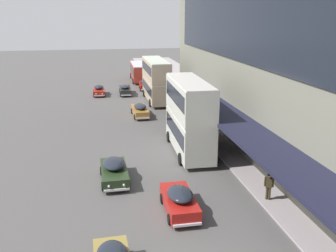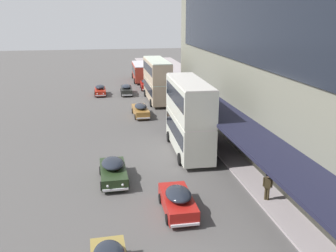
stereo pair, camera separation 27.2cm
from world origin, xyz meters
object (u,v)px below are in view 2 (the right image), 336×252
at_px(sedan_second_mid, 126,89).
at_px(sedan_second_near, 113,171).
at_px(sedan_trailing_near, 100,90).
at_px(pedestrian_at_kerb, 268,185).
at_px(sedan_oncoming_front, 141,110).
at_px(sedan_lead_mid, 146,84).
at_px(sedan_trailing_mid, 178,201).
at_px(transit_bus_kerbside_front, 140,71).
at_px(transit_bus_kerbside_far, 157,79).
at_px(transit_bus_kerbside_rear, 189,114).

bearing_deg(sedan_second_mid, sedan_second_near, -96.12).
bearing_deg(sedan_trailing_near, pedestrian_at_kerb, -73.96).
bearing_deg(sedan_oncoming_front, sedan_trailing_near, 109.27).
xyz_separation_m(sedan_second_near, sedan_lead_mid, (6.72, 34.12, -0.00)).
bearing_deg(sedan_second_mid, sedan_trailing_mid, -89.33).
bearing_deg(sedan_lead_mid, pedestrian_at_kerb, -85.61).
height_order(sedan_oncoming_front, sedan_lead_mid, sedan_lead_mid).
bearing_deg(sedan_second_near, sedan_second_mid, 83.88).
relative_size(sedan_lead_mid, sedan_second_mid, 0.89).
relative_size(sedan_oncoming_front, sedan_second_mid, 0.97).
distance_m(sedan_trailing_near, pedestrian_at_kerb, 37.55).
bearing_deg(sedan_oncoming_front, sedan_second_near, -102.71).
height_order(sedan_second_mid, pedestrian_at_kerb, pedestrian_at_kerb).
relative_size(transit_bus_kerbside_front, sedan_trailing_near, 2.16).
bearing_deg(sedan_second_mid, pedestrian_at_kerb, -79.83).
distance_m(sedan_second_mid, pedestrian_at_kerb, 36.40).
bearing_deg(sedan_second_mid, sedan_oncoming_front, -86.94).
relative_size(transit_bus_kerbside_far, pedestrian_at_kerb, 5.45).
height_order(sedan_lead_mid, pedestrian_at_kerb, pedestrian_at_kerb).
xyz_separation_m(transit_bus_kerbside_rear, sedan_second_mid, (-3.52, 25.90, -2.69)).
xyz_separation_m(transit_bus_kerbside_rear, sedan_lead_mid, (-0.11, 29.27, -2.66)).
bearing_deg(sedan_lead_mid, transit_bus_kerbside_far, -86.85).
xyz_separation_m(sedan_trailing_mid, pedestrian_at_kerb, (6.00, 0.28, 0.38)).
distance_m(transit_bus_kerbside_far, sedan_trailing_mid, 31.01).
height_order(transit_bus_kerbside_front, sedan_trailing_mid, transit_bus_kerbside_front).
bearing_deg(sedan_second_near, sedan_lead_mid, 78.87).
height_order(sedan_second_near, sedan_lead_mid, same).
bearing_deg(pedestrian_at_kerb, transit_bus_kerbside_front, 93.62).
bearing_deg(transit_bus_kerbside_front, sedan_lead_mid, -90.05).
relative_size(transit_bus_kerbside_far, sedan_lead_mid, 2.25).
bearing_deg(sedan_trailing_mid, transit_bus_kerbside_far, 83.54).
relative_size(sedan_second_near, sedan_second_mid, 0.92).
relative_size(transit_bus_kerbside_front, sedan_second_near, 2.04).
relative_size(transit_bus_kerbside_front, sedan_oncoming_front, 1.93).
xyz_separation_m(transit_bus_kerbside_rear, transit_bus_kerbside_far, (0.37, 20.52, -0.32)).
relative_size(transit_bus_kerbside_front, sedan_trailing_mid, 2.13).
xyz_separation_m(transit_bus_kerbside_rear, pedestrian_at_kerb, (2.90, -9.92, -2.28)).
distance_m(transit_bus_kerbside_front, sedan_trailing_mid, 47.80).
distance_m(transit_bus_kerbside_rear, pedestrian_at_kerb, 10.59).
height_order(transit_bus_kerbside_far, pedestrian_at_kerb, transit_bus_kerbside_far).
xyz_separation_m(sedan_oncoming_front, sedan_lead_mid, (2.72, 16.41, 0.03)).
bearing_deg(transit_bus_kerbside_far, pedestrian_at_kerb, -85.26).
relative_size(transit_bus_kerbside_front, transit_bus_kerbside_rear, 1.03).
bearing_deg(sedan_oncoming_front, transit_bus_kerbside_rear, -77.62).
bearing_deg(sedan_trailing_near, transit_bus_kerbside_rear, -74.06).
distance_m(transit_bus_kerbside_far, sedan_oncoming_front, 8.63).
bearing_deg(sedan_second_mid, transit_bus_kerbside_rear, -82.26).
xyz_separation_m(transit_bus_kerbside_far, pedestrian_at_kerb, (2.53, -30.45, -1.96)).
height_order(sedan_trailing_mid, pedestrian_at_kerb, pedestrian_at_kerb).
bearing_deg(transit_bus_kerbside_front, pedestrian_at_kerb, -86.38).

